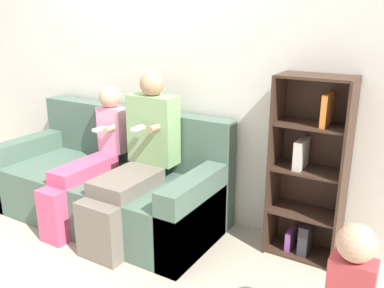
{
  "coord_description": "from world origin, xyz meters",
  "views": [
    {
      "loc": [
        2.08,
        -1.83,
        1.66
      ],
      "look_at": [
        0.62,
        0.59,
        0.77
      ],
      "focal_mm": 38.0,
      "sensor_mm": 36.0,
      "label": 1
    }
  ],
  "objects_px": {
    "couch": "(109,185)",
    "child_seated": "(89,157)",
    "adult_seated": "(137,157)",
    "bookshelf": "(310,171)"
  },
  "relations": [
    {
      "from": "couch",
      "to": "child_seated",
      "type": "bearing_deg",
      "value": -123.44
    },
    {
      "from": "adult_seated",
      "to": "bookshelf",
      "type": "relative_size",
      "value": 0.97
    },
    {
      "from": "adult_seated",
      "to": "child_seated",
      "type": "xyz_separation_m",
      "value": [
        -0.47,
        -0.04,
        -0.07
      ]
    },
    {
      "from": "adult_seated",
      "to": "bookshelf",
      "type": "distance_m",
      "value": 1.28
    },
    {
      "from": "adult_seated",
      "to": "bookshelf",
      "type": "bearing_deg",
      "value": 18.65
    },
    {
      "from": "couch",
      "to": "bookshelf",
      "type": "distance_m",
      "value": 1.66
    },
    {
      "from": "couch",
      "to": "adult_seated",
      "type": "height_order",
      "value": "adult_seated"
    },
    {
      "from": "child_seated",
      "to": "couch",
      "type": "bearing_deg",
      "value": 56.56
    },
    {
      "from": "child_seated",
      "to": "bookshelf",
      "type": "distance_m",
      "value": 1.74
    },
    {
      "from": "bookshelf",
      "to": "couch",
      "type": "bearing_deg",
      "value": -168.68
    }
  ]
}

